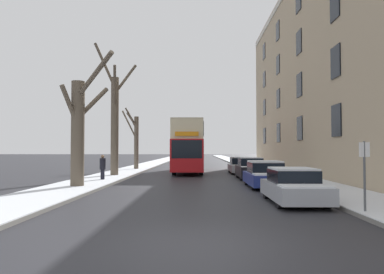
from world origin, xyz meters
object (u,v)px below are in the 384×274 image
at_px(street_sign_post, 365,173).
at_px(parked_car_2, 250,169).
at_px(parked_car_0, 294,187).
at_px(bare_tree_left_0, 79,129).
at_px(bare_tree_left_1, 115,120).
at_px(bare_tree_left_2, 135,139).
at_px(pedestrian_left_sidewalk, 103,167).
at_px(parked_car_1, 265,175).
at_px(parked_car_3, 241,166).
at_px(oncoming_van, 190,155).
at_px(double_decker_bus, 189,144).

bearing_deg(street_sign_post, parked_car_2, 95.56).
height_order(parked_car_0, parked_car_2, parked_car_2).
bearing_deg(bare_tree_left_0, street_sign_post, -34.76).
distance_m(bare_tree_left_1, bare_tree_left_2, 8.98).
bearing_deg(pedestrian_left_sidewalk, parked_car_1, -147.88).
xyz_separation_m(parked_car_0, parked_car_3, (0.00, 17.56, 0.02)).
distance_m(parked_car_0, street_sign_post, 3.20).
bearing_deg(parked_car_1, parked_car_0, -90.00).
height_order(bare_tree_left_0, parked_car_1, bare_tree_left_0).
xyz_separation_m(bare_tree_left_2, parked_car_3, (9.66, -4.43, -2.35)).
relative_size(parked_car_0, street_sign_post, 1.88).
distance_m(bare_tree_left_1, oncoming_van, 27.29).
height_order(bare_tree_left_2, parked_car_2, bare_tree_left_2).
bearing_deg(parked_car_0, double_decker_bus, 103.24).
height_order(parked_car_1, street_sign_post, street_sign_post).
xyz_separation_m(bare_tree_left_2, street_sign_post, (11.06, -24.79, -1.69)).
xyz_separation_m(bare_tree_left_1, oncoming_van, (4.93, 26.68, -2.88)).
distance_m(bare_tree_left_0, bare_tree_left_2, 17.14).
relative_size(bare_tree_left_0, pedestrian_left_sidewalk, 3.98).
bearing_deg(bare_tree_left_0, parked_car_2, 34.91).
height_order(bare_tree_left_1, bare_tree_left_2, bare_tree_left_1).
bearing_deg(double_decker_bus, parked_car_1, -71.07).
bearing_deg(pedestrian_left_sidewalk, parked_car_2, -114.43).
distance_m(bare_tree_left_1, parked_car_3, 11.22).
distance_m(bare_tree_left_0, parked_car_2, 11.98).
bearing_deg(pedestrian_left_sidewalk, street_sign_post, -176.96).
relative_size(parked_car_1, parked_car_2, 1.07).
bearing_deg(oncoming_van, parked_car_3, -77.95).
distance_m(double_decker_bus, parked_car_0, 19.30).
bearing_deg(double_decker_bus, bare_tree_left_1, -133.21).
bearing_deg(parked_car_0, parked_car_1, 90.00).
relative_size(double_decker_bus, pedestrian_left_sidewalk, 6.81).
height_order(parked_car_1, pedestrian_left_sidewalk, pedestrian_left_sidewalk).
bearing_deg(parked_car_1, bare_tree_left_2, 120.94).
bearing_deg(parked_car_2, parked_car_1, -90.00).
relative_size(bare_tree_left_2, pedestrian_left_sidewalk, 3.54).
bearing_deg(pedestrian_left_sidewalk, bare_tree_left_1, -36.86).
distance_m(bare_tree_left_0, bare_tree_left_1, 8.30).
distance_m(bare_tree_left_1, parked_car_1, 12.56).
bearing_deg(parked_car_3, parked_car_2, -90.00).
xyz_separation_m(parked_car_1, street_sign_post, (1.40, -8.67, 0.65)).
distance_m(parked_car_0, parked_car_3, 17.56).
distance_m(bare_tree_left_2, pedestrian_left_sidewalk, 13.16).
relative_size(pedestrian_left_sidewalk, street_sign_post, 0.75).
bearing_deg(parked_car_3, street_sign_post, -86.07).
distance_m(double_decker_bus, pedestrian_left_sidewalk, 11.06).
height_order(bare_tree_left_1, parked_car_1, bare_tree_left_1).
bearing_deg(parked_car_2, bare_tree_left_1, 171.10).
bearing_deg(bare_tree_left_2, pedestrian_left_sidewalk, -89.18).
bearing_deg(double_decker_bus, parked_car_2, -58.33).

